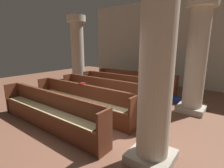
{
  "coord_description": "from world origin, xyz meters",
  "views": [
    {
      "loc": [
        3.05,
        -3.2,
        2.14
      ],
      "look_at": [
        -0.61,
        1.69,
        0.75
      ],
      "focal_mm": 27.41,
      "sensor_mm": 36.0,
      "label": 1
    }
  ],
  "objects_px": {
    "pew_row_3": "(80,99)",
    "pillar_far_side": "(78,51)",
    "hymn_book": "(82,83)",
    "pew_row_0": "(134,81)",
    "kneeler_box_blue": "(178,100)",
    "pew_row_2": "(103,91)",
    "pillar_aisle_rear": "(157,64)",
    "lectern": "(154,80)",
    "pew_row_1": "(121,85)",
    "pew_row_4": "(48,109)",
    "pillar_aisle_side": "(197,55)"
  },
  "relations": [
    {
      "from": "pew_row_0",
      "to": "lectern",
      "type": "relative_size",
      "value": 3.62
    },
    {
      "from": "pew_row_4",
      "to": "hymn_book",
      "type": "xyz_separation_m",
      "value": [
        -0.08,
        1.33,
        0.45
      ]
    },
    {
      "from": "pew_row_1",
      "to": "pew_row_4",
      "type": "relative_size",
      "value": 1.0
    },
    {
      "from": "pew_row_0",
      "to": "pew_row_1",
      "type": "bearing_deg",
      "value": -90.0
    },
    {
      "from": "pew_row_0",
      "to": "pew_row_4",
      "type": "xyz_separation_m",
      "value": [
        0.0,
        -4.54,
        0.0
      ]
    },
    {
      "from": "lectern",
      "to": "kneeler_box_blue",
      "type": "relative_size",
      "value": 2.52
    },
    {
      "from": "pew_row_1",
      "to": "pillar_aisle_rear",
      "type": "bearing_deg",
      "value": -47.89
    },
    {
      "from": "pew_row_0",
      "to": "hymn_book",
      "type": "bearing_deg",
      "value": -91.45
    },
    {
      "from": "pillar_far_side",
      "to": "kneeler_box_blue",
      "type": "height_order",
      "value": "pillar_far_side"
    },
    {
      "from": "pillar_far_side",
      "to": "hymn_book",
      "type": "bearing_deg",
      "value": -40.27
    },
    {
      "from": "pillar_far_side",
      "to": "pew_row_3",
      "type": "bearing_deg",
      "value": -41.77
    },
    {
      "from": "pew_row_0",
      "to": "pew_row_2",
      "type": "relative_size",
      "value": 1.0
    },
    {
      "from": "pew_row_3",
      "to": "hymn_book",
      "type": "height_order",
      "value": "hymn_book"
    },
    {
      "from": "pew_row_4",
      "to": "pillar_aisle_rear",
      "type": "distance_m",
      "value": 3.08
    },
    {
      "from": "kneeler_box_blue",
      "to": "hymn_book",
      "type": "bearing_deg",
      "value": -129.33
    },
    {
      "from": "pew_row_1",
      "to": "kneeler_box_blue",
      "type": "relative_size",
      "value": 9.11
    },
    {
      "from": "pillar_aisle_side",
      "to": "hymn_book",
      "type": "height_order",
      "value": "pillar_aisle_side"
    },
    {
      "from": "pew_row_0",
      "to": "lectern",
      "type": "bearing_deg",
      "value": 62.9
    },
    {
      "from": "pillar_aisle_side",
      "to": "pew_row_2",
      "type": "bearing_deg",
      "value": -155.78
    },
    {
      "from": "pew_row_0",
      "to": "pillar_far_side",
      "type": "bearing_deg",
      "value": -160.03
    },
    {
      "from": "pew_row_2",
      "to": "pillar_aisle_rear",
      "type": "distance_m",
      "value": 3.61
    },
    {
      "from": "pew_row_3",
      "to": "kneeler_box_blue",
      "type": "relative_size",
      "value": 9.11
    },
    {
      "from": "hymn_book",
      "to": "pew_row_0",
      "type": "bearing_deg",
      "value": 88.55
    },
    {
      "from": "pew_row_4",
      "to": "kneeler_box_blue",
      "type": "relative_size",
      "value": 9.11
    },
    {
      "from": "pew_row_4",
      "to": "pillar_aisle_side",
      "type": "relative_size",
      "value": 1.11
    },
    {
      "from": "pew_row_4",
      "to": "pillar_aisle_side",
      "type": "height_order",
      "value": "pillar_aisle_side"
    },
    {
      "from": "pew_row_0",
      "to": "kneeler_box_blue",
      "type": "height_order",
      "value": "pew_row_0"
    },
    {
      "from": "kneeler_box_blue",
      "to": "pew_row_4",
      "type": "bearing_deg",
      "value": -118.04
    },
    {
      "from": "hymn_book",
      "to": "kneeler_box_blue",
      "type": "bearing_deg",
      "value": 50.67
    },
    {
      "from": "pew_row_2",
      "to": "pew_row_4",
      "type": "xyz_separation_m",
      "value": [
        0.0,
        -2.27,
        0.0
      ]
    },
    {
      "from": "pew_row_0",
      "to": "pillar_aisle_rear",
      "type": "bearing_deg",
      "value": -56.62
    },
    {
      "from": "pew_row_3",
      "to": "pillar_far_side",
      "type": "relative_size",
      "value": 1.11
    },
    {
      "from": "pew_row_0",
      "to": "pillar_aisle_side",
      "type": "bearing_deg",
      "value": -20.44
    },
    {
      "from": "pillar_far_side",
      "to": "hymn_book",
      "type": "distance_m",
      "value": 3.55
    },
    {
      "from": "pew_row_1",
      "to": "pillar_aisle_rear",
      "type": "distance_m",
      "value": 4.32
    },
    {
      "from": "pew_row_1",
      "to": "lectern",
      "type": "xyz_separation_m",
      "value": [
        0.54,
        2.18,
        -0.05
      ]
    },
    {
      "from": "pew_row_1",
      "to": "pew_row_4",
      "type": "height_order",
      "value": "same"
    },
    {
      "from": "pillar_aisle_rear",
      "to": "kneeler_box_blue",
      "type": "xyz_separation_m",
      "value": [
        -0.59,
        3.73,
        -1.73
      ]
    },
    {
      "from": "pew_row_3",
      "to": "pillar_far_side",
      "type": "xyz_separation_m",
      "value": [
        -2.71,
        2.42,
        1.33
      ]
    },
    {
      "from": "pillar_aisle_side",
      "to": "hymn_book",
      "type": "relative_size",
      "value": 17.23
    },
    {
      "from": "pew_row_0",
      "to": "pillar_aisle_side",
      "type": "relative_size",
      "value": 1.11
    },
    {
      "from": "pew_row_2",
      "to": "pillar_aisle_rear",
      "type": "height_order",
      "value": "pillar_aisle_rear"
    },
    {
      "from": "lectern",
      "to": "kneeler_box_blue",
      "type": "bearing_deg",
      "value": -42.69
    },
    {
      "from": "hymn_book",
      "to": "pew_row_2",
      "type": "bearing_deg",
      "value": 85.06
    },
    {
      "from": "pew_row_2",
      "to": "pew_row_3",
      "type": "xyz_separation_m",
      "value": [
        0.0,
        -1.13,
        0.0
      ]
    },
    {
      "from": "pew_row_2",
      "to": "pillar_aisle_side",
      "type": "xyz_separation_m",
      "value": [
        2.76,
        1.24,
        1.33
      ]
    },
    {
      "from": "pew_row_0",
      "to": "pillar_far_side",
      "type": "distance_m",
      "value": 3.17
    },
    {
      "from": "pew_row_2",
      "to": "lectern",
      "type": "height_order",
      "value": "lectern"
    },
    {
      "from": "pew_row_3",
      "to": "kneeler_box_blue",
      "type": "xyz_separation_m",
      "value": [
        2.17,
        2.94,
        -0.4
      ]
    },
    {
      "from": "pew_row_2",
      "to": "pew_row_3",
      "type": "distance_m",
      "value": 1.13
    }
  ]
}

